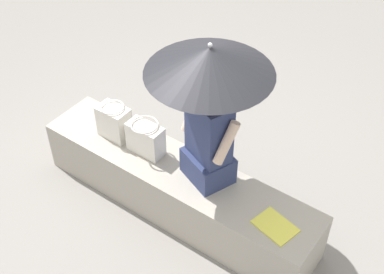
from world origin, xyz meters
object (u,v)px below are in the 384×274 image
(person_seated, at_px, (209,137))
(handbag_black, at_px, (114,121))
(tote_bag_canvas, at_px, (146,138))
(parasol, at_px, (210,60))
(magazine, at_px, (275,226))

(person_seated, height_order, handbag_black, person_seated)
(person_seated, xyz_separation_m, tote_bag_canvas, (0.54, 0.06, -0.25))
(person_seated, distance_m, tote_bag_canvas, 0.60)
(parasol, distance_m, tote_bag_canvas, 1.04)
(handbag_black, bearing_deg, parasol, -176.87)
(person_seated, relative_size, handbag_black, 3.07)
(handbag_black, xyz_separation_m, tote_bag_canvas, (-0.32, 0.00, -0.01))
(handbag_black, xyz_separation_m, magazine, (-1.51, 0.07, -0.14))
(person_seated, height_order, magazine, person_seated)
(tote_bag_canvas, bearing_deg, parasol, -174.90)
(magazine, bearing_deg, handbag_black, 10.57)
(parasol, relative_size, handbag_black, 3.93)
(person_seated, height_order, parasol, parasol)
(magazine, bearing_deg, parasol, 3.05)
(handbag_black, height_order, magazine, handbag_black)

